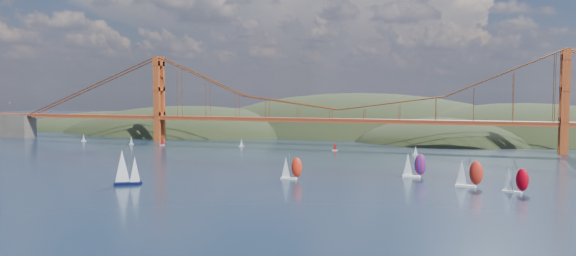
# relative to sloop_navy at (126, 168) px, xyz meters

# --- Properties ---
(ground) EXTENTS (1200.00, 1200.00, 0.00)m
(ground) POSITION_rel_sloop_navy_xyz_m (43.01, -26.75, -6.17)
(ground) COLOR black
(ground) RESTS_ON ground
(headlands) EXTENTS (725.00, 225.00, 96.00)m
(headlands) POSITION_rel_sloop_navy_xyz_m (87.96, 251.54, -18.63)
(headlands) COLOR black
(headlands) RESTS_ON ground
(bridge) EXTENTS (552.00, 12.00, 55.00)m
(bridge) POSITION_rel_sloop_navy_xyz_m (41.26, 153.25, 26.06)
(bridge) COLOR maroon
(bridge) RESTS_ON ground
(sloop_navy) EXTENTS (9.59, 7.91, 13.98)m
(sloop_navy) POSITION_rel_sloop_navy_xyz_m (0.00, 0.00, 0.00)
(sloop_navy) COLOR black
(sloop_navy) RESTS_ON ground
(racer_0) EXTENTS (8.23, 3.37, 9.46)m
(racer_0) POSITION_rel_sloop_navy_xyz_m (51.87, 29.73, -1.71)
(racer_0) COLOR white
(racer_0) RESTS_ON ground
(racer_1) EXTENTS (9.35, 4.13, 10.60)m
(racer_1) POSITION_rel_sloop_navy_xyz_m (115.45, 32.07, -1.16)
(racer_1) COLOR white
(racer_1) RESTS_ON ground
(racer_2) EXTENTS (8.46, 5.23, 9.46)m
(racer_2) POSITION_rel_sloop_navy_xyz_m (129.91, 25.13, -1.70)
(racer_2) COLOR white
(racer_2) RESTS_ON ground
(racer_rwb) EXTENTS (9.09, 3.80, 10.38)m
(racer_rwb) POSITION_rel_sloop_navy_xyz_m (95.46, 48.70, -1.27)
(racer_rwb) COLOR white
(racer_rwb) RESTS_ON ground
(distant_boat_0) EXTENTS (3.00, 2.00, 4.70)m
(distant_boat_0) POSITION_rel_sloop_navy_xyz_m (-124.32, 137.71, -3.77)
(distant_boat_0) COLOR silver
(distant_boat_0) RESTS_ON ground
(distant_boat_1) EXTENTS (3.00, 2.00, 4.70)m
(distant_boat_1) POSITION_rel_sloop_navy_xyz_m (-82.31, 128.49, -3.77)
(distant_boat_1) COLOR silver
(distant_boat_1) RESTS_ON ground
(distant_boat_2) EXTENTS (3.00, 2.00, 4.70)m
(distant_boat_2) POSITION_rel_sloop_navy_xyz_m (-61.26, 129.31, -3.77)
(distant_boat_2) COLOR silver
(distant_boat_2) RESTS_ON ground
(distant_boat_3) EXTENTS (3.00, 2.00, 4.70)m
(distant_boat_3) POSITION_rel_sloop_navy_xyz_m (-12.71, 137.43, -3.77)
(distant_boat_3) COLOR silver
(distant_boat_3) RESTS_ON ground
(distant_boat_8) EXTENTS (3.00, 2.00, 4.70)m
(distant_boat_8) POSITION_rel_sloop_navy_xyz_m (89.70, 124.13, -3.77)
(distant_boat_8) COLOR silver
(distant_boat_8) RESTS_ON ground
(distant_boat_9) EXTENTS (3.00, 2.00, 4.70)m
(distant_boat_9) POSITION_rel_sloop_navy_xyz_m (45.32, 132.34, -3.77)
(distant_boat_9) COLOR silver
(distant_boat_9) RESTS_ON ground
(gull) EXTENTS (0.90, 0.25, 0.17)m
(gull) POSITION_rel_sloop_navy_xyz_m (-55.35, 5.17, 22.44)
(gull) COLOR white
(gull) RESTS_ON ground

